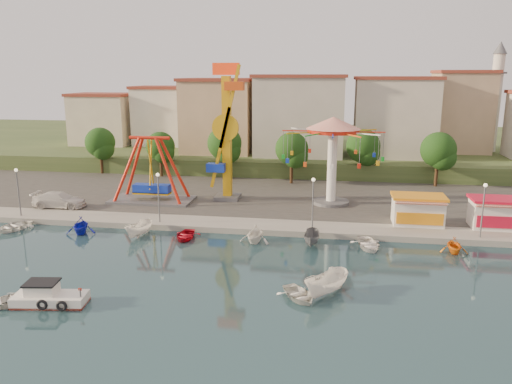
% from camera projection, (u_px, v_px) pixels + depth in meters
% --- Properties ---
extents(ground, '(200.00, 200.00, 0.00)m').
position_uv_depth(ground, '(201.00, 281.00, 39.00)').
color(ground, '#142C38').
rests_on(ground, ground).
extents(quay_deck, '(200.00, 100.00, 0.60)m').
position_uv_depth(quay_deck, '(283.00, 155.00, 98.52)').
color(quay_deck, '#9E998E').
rests_on(quay_deck, ground).
extents(asphalt_pad, '(90.00, 28.00, 0.01)m').
position_uv_depth(asphalt_pad, '(259.00, 189.00, 67.70)').
color(asphalt_pad, '#4C4944').
rests_on(asphalt_pad, quay_deck).
extents(hill_terrace, '(200.00, 60.00, 3.00)m').
position_uv_depth(hill_terrace, '(286.00, 145.00, 103.05)').
color(hill_terrace, '#384C26').
rests_on(hill_terrace, ground).
extents(pirate_ship_ride, '(10.00, 5.00, 8.00)m').
position_uv_depth(pirate_ship_ride, '(151.00, 171.00, 60.38)').
color(pirate_ship_ride, '#59595E').
rests_on(pirate_ship_ride, quay_deck).
extents(kamikaze_tower, '(3.89, 3.10, 16.50)m').
position_uv_depth(kamikaze_tower, '(228.00, 135.00, 60.15)').
color(kamikaze_tower, '#59595E').
rests_on(kamikaze_tower, quay_deck).
extents(wave_swinger, '(11.60, 11.60, 10.40)m').
position_uv_depth(wave_swinger, '(333.00, 141.00, 58.29)').
color(wave_swinger, '#59595E').
rests_on(wave_swinger, quay_deck).
extents(booth_left, '(5.40, 3.78, 3.08)m').
position_uv_depth(booth_left, '(418.00, 210.00, 51.51)').
color(booth_left, white).
rests_on(booth_left, quay_deck).
extents(booth_mid, '(5.40, 3.78, 3.08)m').
position_uv_depth(booth_mid, '(497.00, 213.00, 50.33)').
color(booth_mid, white).
rests_on(booth_mid, quay_deck).
extents(lamp_post_0, '(0.14, 0.14, 5.00)m').
position_uv_depth(lamp_post_0, '(19.00, 193.00, 54.44)').
color(lamp_post_0, '#59595E').
rests_on(lamp_post_0, quay_deck).
extents(lamp_post_1, '(0.14, 0.14, 5.00)m').
position_uv_depth(lamp_post_1, '(159.00, 199.00, 52.00)').
color(lamp_post_1, '#59595E').
rests_on(lamp_post_1, quay_deck).
extents(lamp_post_2, '(0.14, 0.14, 5.00)m').
position_uv_depth(lamp_post_2, '(313.00, 205.00, 49.57)').
color(lamp_post_2, '#59595E').
rests_on(lamp_post_2, quay_deck).
extents(lamp_post_3, '(0.14, 0.14, 5.00)m').
position_uv_depth(lamp_post_3, '(483.00, 212.00, 47.13)').
color(lamp_post_3, '#59595E').
rests_on(lamp_post_3, quay_deck).
extents(tree_0, '(4.60, 4.60, 7.19)m').
position_uv_depth(tree_0, '(100.00, 143.00, 77.24)').
color(tree_0, '#382314').
rests_on(tree_0, quay_deck).
extents(tree_1, '(4.35, 4.35, 6.80)m').
position_uv_depth(tree_1, '(160.00, 146.00, 75.07)').
color(tree_1, '#382314').
rests_on(tree_1, quay_deck).
extents(tree_2, '(5.02, 5.02, 7.85)m').
position_uv_depth(tree_2, '(225.00, 143.00, 72.97)').
color(tree_2, '#382314').
rests_on(tree_2, quay_deck).
extents(tree_3, '(4.68, 4.68, 7.32)m').
position_uv_depth(tree_3, '(292.00, 149.00, 70.14)').
color(tree_3, '#382314').
rests_on(tree_3, quay_deck).
extents(tree_4, '(4.86, 4.86, 7.60)m').
position_uv_depth(tree_4, '(363.00, 146.00, 71.45)').
color(tree_4, '#382314').
rests_on(tree_4, quay_deck).
extents(tree_5, '(4.83, 4.83, 7.54)m').
position_uv_depth(tree_5, '(438.00, 150.00, 68.19)').
color(tree_5, '#382314').
rests_on(tree_5, quay_deck).
extents(building_0, '(9.26, 9.53, 11.87)m').
position_uv_depth(building_0, '(83.00, 115.00, 86.29)').
color(building_0, beige).
rests_on(building_0, hill_terrace).
extents(building_1, '(12.33, 9.01, 8.63)m').
position_uv_depth(building_1, '(160.00, 122.00, 89.95)').
color(building_1, silver).
rests_on(building_1, hill_terrace).
extents(building_2, '(11.95, 9.28, 11.23)m').
position_uv_depth(building_2, '(232.00, 116.00, 88.20)').
color(building_2, tan).
rests_on(building_2, hill_terrace).
extents(building_3, '(12.59, 10.50, 9.20)m').
position_uv_depth(building_3, '(309.00, 124.00, 83.30)').
color(building_3, beige).
rests_on(building_3, hill_terrace).
extents(building_4, '(10.75, 9.23, 9.24)m').
position_uv_depth(building_4, '(390.00, 124.00, 84.52)').
color(building_4, beige).
rests_on(building_4, hill_terrace).
extents(building_5, '(12.77, 10.96, 11.21)m').
position_uv_depth(building_5, '(476.00, 120.00, 80.47)').
color(building_5, tan).
rests_on(building_5, hill_terrace).
extents(minaret, '(2.80, 2.80, 18.00)m').
position_uv_depth(minaret, '(496.00, 94.00, 82.53)').
color(minaret, silver).
rests_on(minaret, hill_terrace).
extents(cabin_motorboat, '(5.27, 2.62, 1.78)m').
position_uv_depth(cabin_motorboat, '(48.00, 298.00, 35.02)').
color(cabin_motorboat, white).
rests_on(cabin_motorboat, ground).
extents(rowboat_a, '(3.99, 4.26, 0.72)m').
position_uv_depth(rowboat_a, '(299.00, 294.00, 35.86)').
color(rowboat_a, white).
rests_on(rowboat_a, ground).
extents(rowboat_b, '(4.34, 4.30, 0.74)m').
position_uv_depth(rowboat_b, '(9.00, 300.00, 34.98)').
color(rowboat_b, silver).
rests_on(rowboat_b, ground).
extents(skiff, '(4.05, 4.72, 1.76)m').
position_uv_depth(skiff, '(327.00, 284.00, 36.29)').
color(skiff, white).
rests_on(skiff, ground).
extents(van, '(6.27, 2.81, 1.79)m').
position_uv_depth(van, '(59.00, 200.00, 58.23)').
color(van, silver).
rests_on(van, quay_deck).
extents(moored_boat_0, '(3.94, 4.70, 0.84)m').
position_uv_depth(moored_boat_0, '(13.00, 226.00, 51.79)').
color(moored_boat_0, white).
rests_on(moored_boat_0, ground).
extents(moored_boat_1, '(3.74, 4.04, 1.76)m').
position_uv_depth(moored_boat_1, '(81.00, 225.00, 50.54)').
color(moored_boat_1, '#151DB8').
rests_on(moored_boat_1, ground).
extents(moored_boat_2, '(2.39, 4.17, 1.52)m').
position_uv_depth(moored_boat_2, '(139.00, 229.00, 49.62)').
color(moored_boat_2, white).
rests_on(moored_boat_2, ground).
extents(moored_boat_3, '(2.60, 3.60, 0.74)m').
position_uv_depth(moored_boat_3, '(185.00, 235.00, 48.99)').
color(moored_boat_3, red).
rests_on(moored_boat_3, ground).
extents(moored_boat_4, '(3.35, 3.73, 1.75)m').
position_uv_depth(moored_boat_4, '(255.00, 234.00, 47.81)').
color(moored_boat_4, white).
rests_on(moored_boat_4, ground).
extents(moored_boat_5, '(1.51, 3.72, 1.42)m').
position_uv_depth(moored_boat_5, '(312.00, 238.00, 47.02)').
color(moored_boat_5, slate).
rests_on(moored_boat_5, ground).
extents(moored_boat_6, '(3.61, 4.50, 0.83)m').
position_uv_depth(moored_boat_6, '(368.00, 244.00, 46.29)').
color(moored_boat_6, white).
rests_on(moored_boat_6, ground).
extents(moored_boat_7, '(2.45, 2.84, 1.48)m').
position_uv_depth(moored_boat_7, '(454.00, 245.00, 45.06)').
color(moored_boat_7, orange).
rests_on(moored_boat_7, ground).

